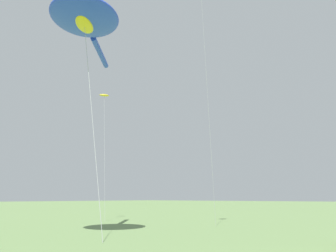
{
  "coord_description": "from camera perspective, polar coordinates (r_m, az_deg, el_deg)",
  "views": [
    {
      "loc": [
        -11.55,
        -0.79,
        1.79
      ],
      "look_at": [
        -1.88,
        7.31,
        4.28
      ],
      "focal_mm": 38.57,
      "sensor_mm": 36.0,
      "label": 1
    }
  ],
  "objects": [
    {
      "name": "small_kite_triangle_green",
      "position": [
        33.37,
        -10.05,
        4.57
      ],
      "size": [
        2.73,
        3.72,
        11.06
      ],
      "rotation": [
        0.0,
        0.0,
        2.59
      ],
      "color": "yellow",
      "rests_on": "ground"
    },
    {
      "name": "big_show_kite",
      "position": [
        21.91,
        -12.91,
        16.12
      ],
      "size": [
        8.7,
        8.84,
        12.25
      ],
      "rotation": [
        0.0,
        0.0,
        -2.44
      ],
      "color": "blue",
      "rests_on": "ground"
    }
  ]
}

